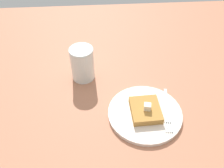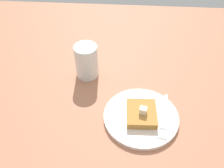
# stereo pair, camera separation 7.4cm
# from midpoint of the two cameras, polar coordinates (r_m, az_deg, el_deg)

# --- Properties ---
(table_surface) EXTENTS (1.25, 1.25, 0.03)m
(table_surface) POSITION_cam_midpoint_polar(r_m,az_deg,el_deg) (0.76, 4.36, -5.33)
(table_surface) COLOR #B06F50
(table_surface) RESTS_ON ground
(plate) EXTENTS (0.21, 0.21, 0.01)m
(plate) POSITION_cam_midpoint_polar(r_m,az_deg,el_deg) (0.72, 9.63, -7.57)
(plate) COLOR silver
(plate) RESTS_ON table_surface
(toast_slice_center) EXTENTS (0.10, 0.09, 0.02)m
(toast_slice_center) POSITION_cam_midpoint_polar(r_m,az_deg,el_deg) (0.71, 9.78, -6.81)
(toast_slice_center) COLOR #B37B37
(toast_slice_center) RESTS_ON plate
(butter_pat_primary) EXTENTS (0.02, 0.02, 0.02)m
(butter_pat_primary) POSITION_cam_midpoint_polar(r_m,az_deg,el_deg) (0.69, 10.22, -6.11)
(butter_pat_primary) COLOR #F4E8C9
(butter_pat_primary) RESTS_ON toast_slice_center
(fork) EXTENTS (0.16, 0.04, 0.00)m
(fork) POSITION_cam_midpoint_polar(r_m,az_deg,el_deg) (0.72, 14.73, -7.63)
(fork) COLOR silver
(fork) RESTS_ON plate
(syrup_jar) EXTENTS (0.08, 0.08, 0.11)m
(syrup_jar) POSITION_cam_midpoint_polar(r_m,az_deg,el_deg) (0.81, -3.21, 4.82)
(syrup_jar) COLOR #59270F
(syrup_jar) RESTS_ON table_surface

